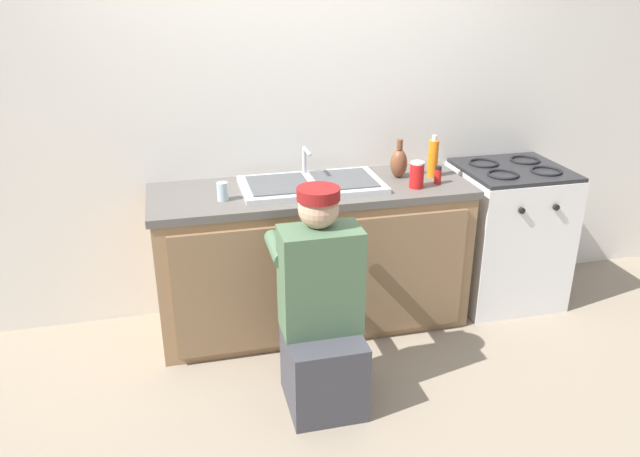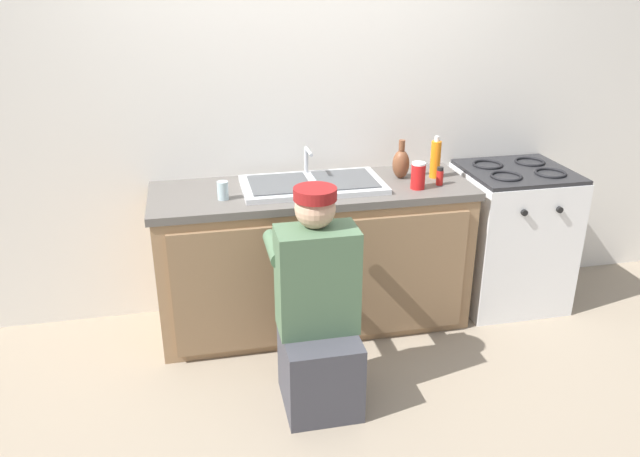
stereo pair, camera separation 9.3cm
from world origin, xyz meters
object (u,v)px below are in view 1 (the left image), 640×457
(stove_range, at_px, (506,234))
(plumber_person, at_px, (321,319))
(soap_bottle_orange, at_px, (433,158))
(spice_bottle_red, at_px, (438,175))
(sink_double_basin, at_px, (312,184))
(vase_decorative, at_px, (399,163))
(water_glass, at_px, (222,191))
(soda_cup_red, at_px, (417,175))

(stove_range, bearing_deg, plumber_person, -151.75)
(soap_bottle_orange, bearing_deg, spice_bottle_red, -99.64)
(sink_double_basin, height_order, plumber_person, plumber_person)
(plumber_person, bearing_deg, sink_double_basin, 80.34)
(vase_decorative, xyz_separation_m, soap_bottle_orange, (0.20, -0.03, 0.02))
(water_glass, distance_m, soap_bottle_orange, 1.26)
(plumber_person, height_order, spice_bottle_red, plumber_person)
(soap_bottle_orange, relative_size, spice_bottle_red, 2.38)
(soap_bottle_orange, bearing_deg, stove_range, -2.80)
(soda_cup_red, bearing_deg, plumber_person, -139.11)
(plumber_person, height_order, water_glass, plumber_person)
(vase_decorative, bearing_deg, sink_double_basin, -174.14)
(stove_range, relative_size, soap_bottle_orange, 3.60)
(stove_range, height_order, water_glass, water_glass)
(vase_decorative, height_order, spice_bottle_red, vase_decorative)
(stove_range, height_order, soap_bottle_orange, soap_bottle_orange)
(sink_double_basin, relative_size, vase_decorative, 3.48)
(stove_range, xyz_separation_m, vase_decorative, (-0.73, 0.06, 0.51))
(vase_decorative, distance_m, soda_cup_red, 0.21)
(soda_cup_red, bearing_deg, vase_decorative, 99.06)
(plumber_person, xyz_separation_m, water_glass, (-0.38, 0.66, 0.46))
(sink_double_basin, xyz_separation_m, spice_bottle_red, (0.72, -0.11, 0.03))
(stove_range, distance_m, soda_cup_red, 0.87)
(soda_cup_red, xyz_separation_m, soap_bottle_orange, (0.17, 0.17, 0.04))
(sink_double_basin, relative_size, soap_bottle_orange, 3.20)
(stove_range, xyz_separation_m, soda_cup_red, (-0.70, -0.15, 0.50))
(sink_double_basin, relative_size, soda_cup_red, 5.26)
(soap_bottle_orange, bearing_deg, water_glass, -174.48)
(soda_cup_red, distance_m, soap_bottle_orange, 0.24)
(spice_bottle_red, bearing_deg, vase_decorative, 136.58)
(soda_cup_red, height_order, soap_bottle_orange, soap_bottle_orange)
(water_glass, relative_size, soap_bottle_orange, 0.40)
(sink_double_basin, relative_size, plumber_person, 0.72)
(soap_bottle_orange, bearing_deg, soda_cup_red, -134.58)
(soda_cup_red, bearing_deg, spice_bottle_red, 13.45)
(plumber_person, bearing_deg, soda_cup_red, 40.89)
(water_glass, distance_m, spice_bottle_red, 1.23)
(sink_double_basin, distance_m, soda_cup_red, 0.60)
(stove_range, relative_size, spice_bottle_red, 8.58)
(water_glass, bearing_deg, spice_bottle_red, -0.71)
(stove_range, xyz_separation_m, soap_bottle_orange, (-0.53, 0.03, 0.53))
(vase_decorative, height_order, water_glass, vase_decorative)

